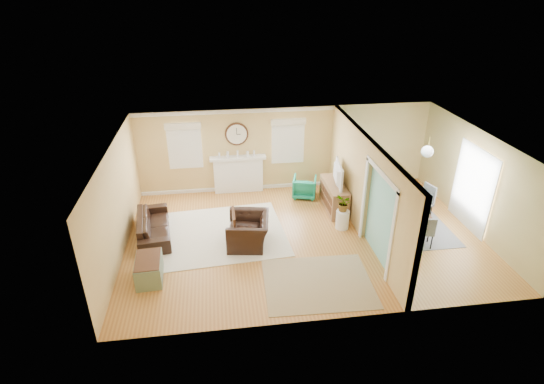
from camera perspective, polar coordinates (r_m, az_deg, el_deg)
The scene contains 29 objects.
floor at distance 11.09m, azimuth 4.33°, elevation -5.99°, with size 9.00×9.00×0.00m, color #A2622B.
wall_back at distance 13.14m, azimuth 1.88°, elevation 5.86°, with size 9.00×0.02×2.60m, color tan.
wall_front at distance 7.97m, azimuth 9.07°, elevation -9.64°, with size 9.00×0.02×2.60m, color tan.
wall_left at distance 10.52m, azimuth -20.17°, elevation -1.47°, with size 0.02×6.00×2.60m, color tan.
wall_right at distance 12.17m, azimuth 25.78°, elevation 1.31°, with size 0.02×6.00×2.60m, color tan.
ceiling at distance 9.93m, azimuth 4.85°, elevation 6.74°, with size 9.00×6.00×0.02m, color white.
partition at distance 11.06m, azimuth 11.97°, elevation 1.41°, with size 0.17×6.00×2.60m.
fireplace at distance 13.15m, azimuth -4.55°, elevation 2.49°, with size 1.70×0.30×1.17m.
wall_clock at distance 12.77m, azimuth -4.78°, elevation 7.78°, with size 0.70×0.07×0.70m.
window_left at distance 12.84m, azimuth -11.70°, elevation 6.51°, with size 1.05×0.13×1.42m.
window_right at distance 12.98m, azimuth 2.15°, elevation 7.28°, with size 1.05×0.13×1.42m.
french_doors at distance 12.22m, azimuth 25.42°, elevation 0.45°, with size 0.06×1.70×2.20m.
pendant at distance 11.09m, azimuth 20.16°, elevation 5.13°, with size 0.30×0.30×0.55m.
rug_cream at distance 11.25m, azimuth -6.76°, elevation -5.53°, with size 3.23×2.80×0.02m, color beige.
rug_jute at distance 9.58m, azimuth 6.18°, elevation -12.04°, with size 2.35×1.92×0.01m, color tan.
rug_grey at distance 12.22m, azimuth 16.77°, elevation -3.81°, with size 2.29×2.86×0.01m, color slate.
sofa at distance 11.37m, azimuth -15.64°, elevation -4.39°, with size 1.99×0.78×0.58m, color black.
eames_chair at distance 10.60m, azimuth -3.19°, elevation -5.23°, with size 1.15×1.01×0.75m, color black.
green_chair at distance 12.92m, azimuth 4.39°, elevation 0.67°, with size 0.68×0.70×0.64m, color #148357.
trunk at distance 9.87m, azimuth -16.20°, elevation -9.91°, with size 0.60×0.94×0.52m.
credenza at distance 12.28m, azimuth 8.34°, elevation -0.61°, with size 0.50×1.48×0.80m.
tv at distance 11.96m, azimuth 8.48°, elevation 2.43°, with size 1.10×0.14×0.63m, color black.
garden_stool at distance 11.44m, azimuth 9.44°, elevation -3.67°, with size 0.35×0.35×0.52m, color white.
potted_plant at distance 11.20m, azimuth 9.63°, elevation -1.50°, with size 0.42×0.37×0.47m, color #337F33.
dining_table at distance 12.06m, azimuth 16.98°, elevation -2.47°, with size 1.89×1.06×0.67m, color #4D2B19.
dining_chair_n at distance 12.92m, azimuth 15.04°, elevation 0.94°, with size 0.46×0.46×0.95m.
dining_chair_s at distance 11.10m, azimuth 19.94°, elevation -4.59°, with size 0.45×0.45×0.86m.
dining_chair_w at distance 11.75m, azimuth 14.31°, elevation -1.47°, with size 0.50×0.50×1.00m.
dining_chair_e at distance 12.26m, azimuth 19.63°, elevation -0.99°, with size 0.55×0.55×1.01m.
Camera 1 is at (-2.08, -9.10, 5.99)m, focal length 28.00 mm.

